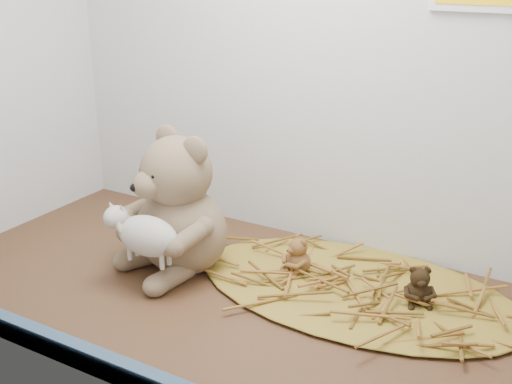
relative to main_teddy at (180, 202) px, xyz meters
The scene contains 7 objects.
alcove_shell 35.27cm from the main_teddy, 15.85° to the left, with size 120.40×60.20×90.40cm.
front_rail 38.75cm from the main_teddy, 64.74° to the right, with size 119.28×2.20×3.60cm, color #3D5975.
straw_bed 36.01cm from the main_teddy, 13.83° to the left, with size 61.18×35.52×1.18cm, color olive.
main_teddy is the anchor object (origin of this frame).
toy_lamb 10.36cm from the main_teddy, 90.00° to the right, with size 15.84×9.67×10.24cm, color beige, non-canonical shape.
mini_teddy_tan 24.26cm from the main_teddy, 20.94° to the left, with size 5.80×6.12×7.19cm, color brown, non-canonical shape.
mini_teddy_brown 45.68cm from the main_teddy, 10.26° to the left, with size 5.58×5.89×6.92cm, color black, non-canonical shape.
Camera 1 is at (52.85, -85.29, 57.73)cm, focal length 45.00 mm.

